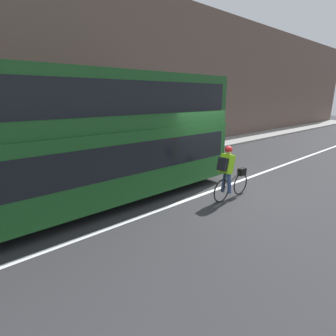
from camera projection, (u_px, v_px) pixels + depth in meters
ground_plane at (216, 191)px, 8.46m from camera, size 80.00×80.00×0.00m
road_center_line at (214, 190)px, 8.50m from camera, size 50.00×0.14×0.01m
sidewalk_curb at (126, 160)px, 12.25m from camera, size 60.00×2.00×0.12m
building_facade at (109, 73)px, 12.03m from camera, size 60.00×0.30×7.97m
bus at (40, 139)px, 6.21m from camera, size 11.16×2.51×3.57m
cyclist_on_bike at (229, 171)px, 7.53m from camera, size 1.63×0.32×1.62m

